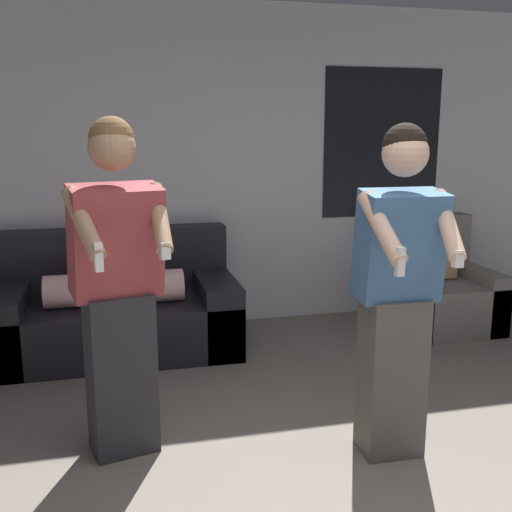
{
  "coord_description": "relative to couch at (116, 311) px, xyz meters",
  "views": [
    {
      "loc": [
        -1.04,
        -1.74,
        1.68
      ],
      "look_at": [
        -0.35,
        1.09,
        1.06
      ],
      "focal_mm": 42.0,
      "sensor_mm": 36.0,
      "label": 1
    }
  ],
  "objects": [
    {
      "name": "wall_back",
      "position": [
        1.06,
        0.5,
        1.05
      ],
      "size": [
        6.95,
        0.07,
        2.7
      ],
      "color": "silver",
      "rests_on": "ground_plane"
    },
    {
      "name": "couch",
      "position": [
        0.0,
        0.0,
        0.0
      ],
      "size": [
        1.81,
        0.95,
        0.9
      ],
      "color": "black",
      "rests_on": "ground_plane"
    },
    {
      "name": "armchair",
      "position": [
        2.68,
        -0.04,
        -0.0
      ],
      "size": [
        0.88,
        0.84,
        0.93
      ],
      "color": "slate",
      "rests_on": "ground_plane"
    },
    {
      "name": "person_left",
      "position": [
        0.02,
        -1.55,
        0.58
      ],
      "size": [
        0.51,
        0.56,
        1.74
      ],
      "color": "#28282D",
      "rests_on": "ground_plane"
    },
    {
      "name": "person_right",
      "position": [
        1.37,
        -1.9,
        0.57
      ],
      "size": [
        0.47,
        0.48,
        1.71
      ],
      "color": "#56514C",
      "rests_on": "ground_plane"
    }
  ]
}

